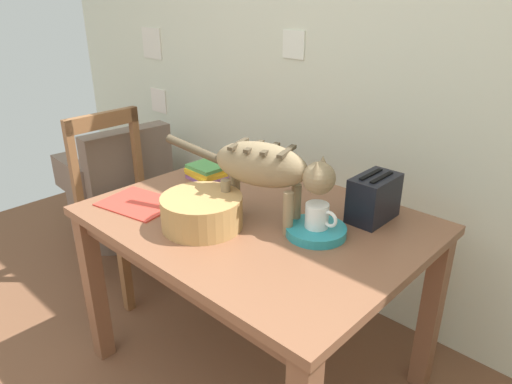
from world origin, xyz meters
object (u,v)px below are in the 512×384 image
at_px(coffee_mug, 318,216).
at_px(book_stack, 206,172).
at_px(dining_table, 256,237).
at_px(wicker_basket, 202,211).
at_px(magazine, 139,203).
at_px(saucer_bowl, 316,231).
at_px(wooden_chair_near, 127,204).
at_px(cat, 267,169).
at_px(toaster, 374,198).
at_px(wicker_armchair, 118,198).

bearing_deg(coffee_mug, book_stack, 172.65).
distance_m(dining_table, wicker_basket, 0.26).
xyz_separation_m(magazine, book_stack, (-0.01, 0.37, 0.03)).
relative_size(saucer_bowl, coffee_mug, 1.72).
bearing_deg(wooden_chair_near, cat, 86.82).
xyz_separation_m(coffee_mug, magazine, (-0.68, -0.28, -0.07)).
distance_m(saucer_bowl, book_stack, 0.69).
relative_size(saucer_bowl, toaster, 1.07).
xyz_separation_m(cat, wicker_armchair, (-1.56, 0.27, -0.69)).
xyz_separation_m(book_stack, toaster, (0.76, 0.16, 0.05)).
height_order(dining_table, book_stack, book_stack).
relative_size(cat, wicker_armchair, 0.83).
height_order(magazine, wicker_armchair, wicker_armchair).
height_order(saucer_bowl, wooden_chair_near, wooden_chair_near).
bearing_deg(book_stack, wooden_chair_near, -170.68).
bearing_deg(toaster, wicker_armchair, -179.13).
distance_m(saucer_bowl, magazine, 0.73).
distance_m(cat, wooden_chair_near, 1.18).
height_order(coffee_mug, wicker_basket, coffee_mug).
relative_size(magazine, toaster, 1.46).
distance_m(saucer_bowl, toaster, 0.27).
xyz_separation_m(cat, wicker_basket, (-0.16, -0.17, -0.15)).
bearing_deg(dining_table, book_stack, 163.66).
bearing_deg(dining_table, magazine, -149.81).
xyz_separation_m(wooden_chair_near, wicker_armchair, (-0.49, 0.22, -0.19)).
xyz_separation_m(magazine, wicker_armchair, (-1.07, 0.50, -0.47)).
bearing_deg(wicker_armchair, wicker_basket, -103.21).
distance_m(saucer_bowl, coffee_mug, 0.06).
distance_m(dining_table, magazine, 0.49).
bearing_deg(wicker_basket, coffee_mug, 33.84).
height_order(saucer_bowl, book_stack, book_stack).
relative_size(cat, magazine, 2.20).
bearing_deg(wicker_basket, saucer_bowl, 34.13).
xyz_separation_m(wicker_basket, toaster, (0.42, 0.48, 0.02)).
bearing_deg(cat, book_stack, -123.13).
bearing_deg(book_stack, coffee_mug, -7.35).
distance_m(dining_table, wicker_armchair, 1.55).
xyz_separation_m(book_stack, wicker_basket, (0.34, -0.32, 0.03)).
bearing_deg(wooden_chair_near, wicker_armchair, -115.05).
bearing_deg(toaster, cat, -130.60).
height_order(cat, saucer_bowl, cat).
distance_m(coffee_mug, toaster, 0.26).
height_order(toaster, wicker_armchair, toaster).
relative_size(toaster, wooden_chair_near, 0.21).
bearing_deg(wicker_armchair, book_stack, -92.46).
bearing_deg(magazine, book_stack, 80.13).
bearing_deg(book_stack, magazine, -88.79).
height_order(cat, coffee_mug, cat).
bearing_deg(toaster, wooden_chair_near, -169.27).
xyz_separation_m(cat, toaster, (0.26, 0.30, -0.13)).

